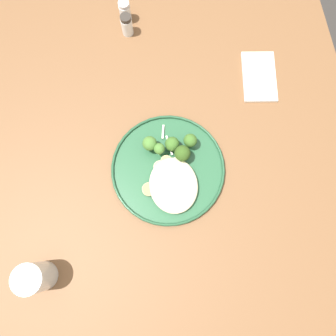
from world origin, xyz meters
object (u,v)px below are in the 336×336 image
(broccoli_floret_rear_charred, at_px, (190,141))
(folded_napkin, at_px, (259,77))
(seared_scallop_left_edge, at_px, (180,183))
(broccoli_floret_left_leaning, at_px, (174,144))
(seared_scallop_front_small, at_px, (171,179))
(broccoli_floret_split_head, at_px, (182,153))
(seared_scallop_half_hidden, at_px, (159,192))
(salt_shaker, at_px, (125,11))
(pepper_shaker, at_px, (127,25))
(seared_scallop_large_seared, at_px, (182,198))
(seared_scallop_center_golden, at_px, (166,161))
(broccoli_floret_near_rim, at_px, (150,144))
(dinner_plate, at_px, (168,169))
(seared_scallop_tilted_round, at_px, (160,167))
(seared_scallop_tiny_bay, at_px, (149,189))
(broccoli_floret_front_edge, at_px, (159,149))
(water_glass, at_px, (36,277))

(broccoli_floret_rear_charred, bearing_deg, folded_napkin, 127.07)
(seared_scallop_left_edge, xyz_separation_m, folded_napkin, (-0.27, 0.26, -0.02))
(broccoli_floret_left_leaning, bearing_deg, folded_napkin, 122.58)
(seared_scallop_front_small, bearing_deg, broccoli_floret_split_head, 146.49)
(seared_scallop_half_hidden, xyz_separation_m, salt_shaker, (-0.52, -0.02, 0.01))
(folded_napkin, height_order, pepper_shaker, pepper_shaker)
(broccoli_floret_rear_charred, bearing_deg, seared_scallop_large_seared, -17.08)
(seared_scallop_center_golden, xyz_separation_m, broccoli_floret_rear_charred, (-0.04, 0.07, 0.02))
(broccoli_floret_near_rim, relative_size, broccoli_floret_left_leaning, 1.14)
(seared_scallop_large_seared, bearing_deg, seared_scallop_center_golden, -166.50)
(broccoli_floret_near_rim, bearing_deg, dinner_plate, 30.53)
(seared_scallop_left_edge, relative_size, seared_scallop_tilted_round, 0.74)
(seared_scallop_tiny_bay, bearing_deg, seared_scallop_half_hidden, 66.47)
(seared_scallop_large_seared, distance_m, broccoli_floret_split_head, 0.11)
(broccoli_floret_front_edge, distance_m, broccoli_floret_left_leaning, 0.04)
(dinner_plate, bearing_deg, broccoli_floret_split_head, 122.09)
(dinner_plate, distance_m, seared_scallop_left_edge, 0.05)
(dinner_plate, xyz_separation_m, seared_scallop_tilted_round, (-0.01, -0.02, 0.01))
(broccoli_floret_split_head, bearing_deg, broccoli_floret_near_rim, -116.32)
(dinner_plate, height_order, seared_scallop_center_golden, seared_scallop_center_golden)
(seared_scallop_center_golden, xyz_separation_m, pepper_shaker, (-0.40, -0.05, 0.01))
(seared_scallop_tiny_bay, bearing_deg, broccoli_floret_front_edge, 156.93)
(broccoli_floret_rear_charred, bearing_deg, seared_scallop_half_hidden, -40.33)
(dinner_plate, xyz_separation_m, seared_scallop_half_hidden, (0.06, -0.03, 0.01))
(seared_scallop_front_small, height_order, broccoli_floret_rear_charred, broccoli_floret_rear_charred)
(seared_scallop_center_golden, height_order, folded_napkin, seared_scallop_center_golden)
(seared_scallop_left_edge, bearing_deg, seared_scallop_front_small, -124.10)
(seared_scallop_large_seared, relative_size, salt_shaker, 0.35)
(broccoli_floret_near_rim, xyz_separation_m, broccoli_floret_rear_charred, (0.01, 0.10, -0.00))
(seared_scallop_tiny_bay, relative_size, broccoli_floret_left_leaning, 0.69)
(seared_scallop_front_small, relative_size, broccoli_floret_left_leaning, 0.55)
(seared_scallop_tiny_bay, bearing_deg, seared_scallop_front_small, 106.86)
(seared_scallop_center_golden, height_order, water_glass, water_glass)
(seared_scallop_half_hidden, bearing_deg, seared_scallop_left_edge, 103.99)
(seared_scallop_half_hidden, relative_size, seared_scallop_large_seared, 0.98)
(seared_scallop_front_small, bearing_deg, seared_scallop_half_hidden, -51.95)
(seared_scallop_tiny_bay, distance_m, broccoli_floret_front_edge, 0.10)
(broccoli_floret_near_rim, bearing_deg, broccoli_floret_rear_charred, 86.40)
(broccoli_floret_left_leaning, xyz_separation_m, folded_napkin, (-0.17, 0.26, -0.03))
(seared_scallop_left_edge, xyz_separation_m, water_glass, (0.17, -0.36, 0.03))
(seared_scallop_left_edge, relative_size, seared_scallop_tiny_bay, 0.71)
(pepper_shaker, bearing_deg, broccoli_floret_front_edge, 6.00)
(pepper_shaker, bearing_deg, seared_scallop_large_seared, 8.72)
(dinner_plate, height_order, salt_shaker, salt_shaker)
(water_glass, bearing_deg, seared_scallop_left_edge, 115.75)
(seared_scallop_large_seared, distance_m, seared_scallop_tiny_bay, 0.08)
(folded_napkin, distance_m, salt_shaker, 0.42)
(seared_scallop_tiny_bay, distance_m, broccoli_floret_split_head, 0.12)
(seared_scallop_tiny_bay, height_order, pepper_shaker, pepper_shaker)
(seared_scallop_large_seared, xyz_separation_m, broccoli_floret_left_leaning, (-0.14, 0.00, 0.02))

